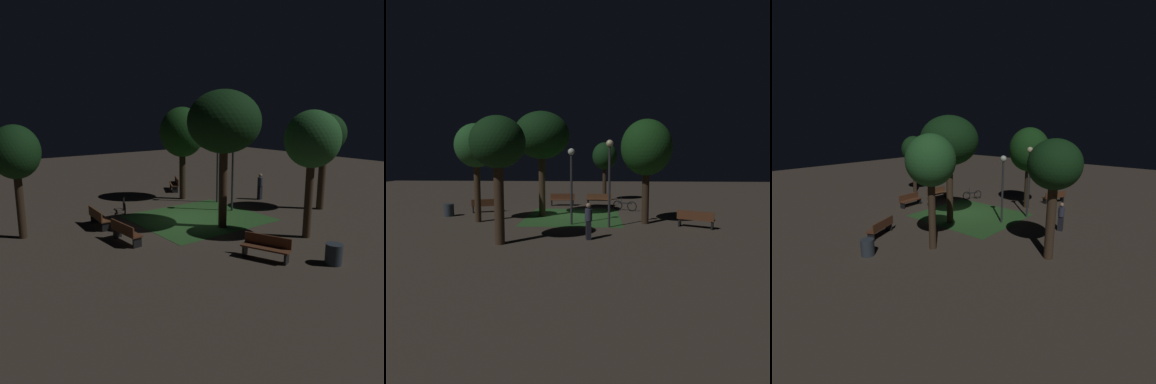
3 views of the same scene
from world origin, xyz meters
The scene contains 16 objects.
ground_plane centered at (0.00, 0.00, 0.00)m, with size 60.00×60.00×0.00m, color #473D33.
grass_lawn centered at (0.24, 0.48, 0.01)m, with size 5.61×6.19×0.01m, color #2D6028.
bench_front_right centered at (-1.36, -4.21, 0.48)m, with size 1.83×0.61×0.88m.
bench_near_trees centered at (1.36, -4.21, 0.48)m, with size 1.82×0.58×0.88m.
bench_by_lamp centered at (6.06, -0.88, 0.48)m, with size 1.85×1.11×0.88m.
bench_back_row centered at (-6.17, 3.41, 0.48)m, with size 1.82×1.26×0.88m.
tree_back_left centered at (-1.84, -7.45, 3.63)m, with size 2.03×2.03×4.82m.
tree_back_right centered at (5.41, 2.38, 4.14)m, with size 2.29×2.29×5.41m.
tree_right_canopy centered at (-3.79, 2.37, 4.05)m, with size 2.71×2.71×5.59m.
tree_left_canopy centered at (2.84, 7.04, 4.06)m, with size 2.24×2.24×5.24m.
tree_tall_center centered at (2.13, 0.45, 4.83)m, with size 3.33×3.33×6.30m.
lamp_post_path_center centered at (-1.80, 3.48, 3.03)m, with size 0.36×0.36×4.45m.
lamp_post_plaza_west centered at (0.18, 2.86, 2.79)m, with size 0.36×0.36×4.05m.
trash_bin centered at (7.84, 0.68, 0.38)m, with size 0.60×0.60×0.76m, color #2D3842.
bicycle centered at (-3.07, -2.01, 0.34)m, with size 1.55×0.71×0.93m.
pedestrian centered at (-0.80, 6.08, 0.85)m, with size 0.32×0.32×1.61m.
Camera 1 is at (14.98, -10.97, 5.36)m, focal length 35.53 mm.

